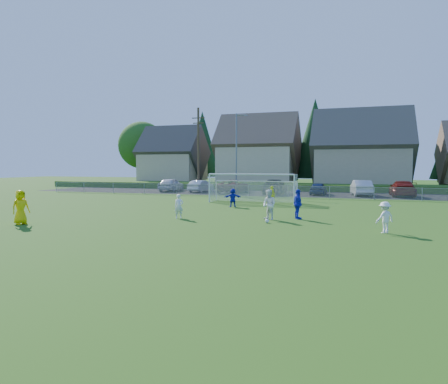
{
  "coord_description": "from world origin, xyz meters",
  "views": [
    {
      "loc": [
        8.36,
        -17.24,
        3.15
      ],
      "look_at": [
        0.0,
        8.0,
        1.4
      ],
      "focal_mm": 32.0,
      "sensor_mm": 36.0,
      "label": 1
    }
  ],
  "objects_px": {
    "referee": "(21,207)",
    "car_c": "(234,186)",
    "car_a": "(171,184)",
    "car_g": "(402,189)",
    "player_blue_a": "(298,204)",
    "goalkeeper": "(272,195)",
    "car_e": "(318,189)",
    "car_f": "(361,188)",
    "soccer_goal": "(253,184)",
    "player_white_a": "(179,206)",
    "player_blue_b": "(233,198)",
    "car_d": "(275,187)",
    "player_white_b": "(269,205)",
    "car_b": "(201,186)",
    "soccer_ball": "(267,221)",
    "player_white_c": "(385,217)"
  },
  "relations": [
    {
      "from": "player_white_a",
      "to": "car_a",
      "type": "distance_m",
      "value": 26.05
    },
    {
      "from": "referee",
      "to": "car_d",
      "type": "relative_size",
      "value": 0.33
    },
    {
      "from": "car_b",
      "to": "soccer_goal",
      "type": "distance_m",
      "value": 14.87
    },
    {
      "from": "player_white_b",
      "to": "goalkeeper",
      "type": "height_order",
      "value": "player_white_b"
    },
    {
      "from": "player_white_a",
      "to": "player_white_c",
      "type": "distance_m",
      "value": 11.51
    },
    {
      "from": "player_white_b",
      "to": "goalkeeper",
      "type": "bearing_deg",
      "value": 135.02
    },
    {
      "from": "player_white_a",
      "to": "player_blue_a",
      "type": "distance_m",
      "value": 7.08
    },
    {
      "from": "player_white_c",
      "to": "car_d",
      "type": "relative_size",
      "value": 0.27
    },
    {
      "from": "car_a",
      "to": "car_f",
      "type": "height_order",
      "value": "car_a"
    },
    {
      "from": "car_e",
      "to": "car_g",
      "type": "distance_m",
      "value": 8.4
    },
    {
      "from": "car_b",
      "to": "soccer_goal",
      "type": "relative_size",
      "value": 0.58
    },
    {
      "from": "soccer_ball",
      "to": "soccer_goal",
      "type": "distance_m",
      "value": 12.49
    },
    {
      "from": "car_e",
      "to": "car_a",
      "type": "bearing_deg",
      "value": -1.4
    },
    {
      "from": "referee",
      "to": "car_a",
      "type": "xyz_separation_m",
      "value": [
        -4.76,
        28.17,
        -0.11
      ]
    },
    {
      "from": "car_d",
      "to": "car_e",
      "type": "bearing_deg",
      "value": -179.32
    },
    {
      "from": "player_blue_a",
      "to": "soccer_goal",
      "type": "distance_m",
      "value": 10.98
    },
    {
      "from": "player_white_b",
      "to": "car_b",
      "type": "distance_m",
      "value": 25.52
    },
    {
      "from": "car_f",
      "to": "player_blue_b",
      "type": "bearing_deg",
      "value": 50.82
    },
    {
      "from": "player_blue_a",
      "to": "car_g",
      "type": "relative_size",
      "value": 0.32
    },
    {
      "from": "car_e",
      "to": "soccer_goal",
      "type": "height_order",
      "value": "soccer_goal"
    },
    {
      "from": "player_white_b",
      "to": "soccer_goal",
      "type": "height_order",
      "value": "soccer_goal"
    },
    {
      "from": "player_white_a",
      "to": "car_d",
      "type": "distance_m",
      "value": 22.38
    },
    {
      "from": "car_f",
      "to": "soccer_goal",
      "type": "relative_size",
      "value": 0.67
    },
    {
      "from": "player_white_c",
      "to": "car_f",
      "type": "distance_m",
      "value": 24.61
    },
    {
      "from": "referee",
      "to": "car_c",
      "type": "height_order",
      "value": "referee"
    },
    {
      "from": "car_g",
      "to": "soccer_goal",
      "type": "distance_m",
      "value": 17.07
    },
    {
      "from": "referee",
      "to": "car_c",
      "type": "distance_m",
      "value": 27.83
    },
    {
      "from": "player_blue_b",
      "to": "car_d",
      "type": "distance_m",
      "value": 14.96
    },
    {
      "from": "car_d",
      "to": "soccer_goal",
      "type": "xyz_separation_m",
      "value": [
        0.26,
        -10.77,
        0.82
      ]
    },
    {
      "from": "car_c",
      "to": "player_blue_a",
      "type": "bearing_deg",
      "value": 121.89
    },
    {
      "from": "player_blue_b",
      "to": "car_a",
      "type": "relative_size",
      "value": 0.3
    },
    {
      "from": "goalkeeper",
      "to": "car_e",
      "type": "height_order",
      "value": "goalkeeper"
    },
    {
      "from": "car_e",
      "to": "car_g",
      "type": "height_order",
      "value": "car_g"
    },
    {
      "from": "player_white_a",
      "to": "car_f",
      "type": "height_order",
      "value": "car_f"
    },
    {
      "from": "soccer_ball",
      "to": "goalkeeper",
      "type": "distance_m",
      "value": 11.14
    },
    {
      "from": "soccer_goal",
      "to": "car_a",
      "type": "bearing_deg",
      "value": 139.12
    },
    {
      "from": "car_e",
      "to": "car_f",
      "type": "height_order",
      "value": "car_f"
    },
    {
      "from": "soccer_ball",
      "to": "player_white_c",
      "type": "relative_size",
      "value": 0.15
    },
    {
      "from": "car_a",
      "to": "car_g",
      "type": "distance_m",
      "value": 26.37
    },
    {
      "from": "player_blue_a",
      "to": "goalkeeper",
      "type": "distance_m",
      "value": 9.42
    },
    {
      "from": "player_white_c",
      "to": "car_c",
      "type": "xyz_separation_m",
      "value": [
        -14.83,
        24.44,
        0.02
      ]
    },
    {
      "from": "goalkeeper",
      "to": "car_f",
      "type": "bearing_deg",
      "value": -103.32
    },
    {
      "from": "car_b",
      "to": "car_c",
      "type": "relative_size",
      "value": 0.79
    },
    {
      "from": "player_blue_b",
      "to": "car_b",
      "type": "height_order",
      "value": "player_blue_b"
    },
    {
      "from": "car_a",
      "to": "player_blue_a",
      "type": "bearing_deg",
      "value": 126.97
    },
    {
      "from": "soccer_ball",
      "to": "soccer_goal",
      "type": "height_order",
      "value": "soccer_goal"
    },
    {
      "from": "goalkeeper",
      "to": "soccer_goal",
      "type": "bearing_deg",
      "value": -8.7
    },
    {
      "from": "car_b",
      "to": "car_g",
      "type": "distance_m",
      "value": 22.32
    },
    {
      "from": "car_e",
      "to": "car_g",
      "type": "xyz_separation_m",
      "value": [
        8.4,
        0.15,
        0.13
      ]
    },
    {
      "from": "player_blue_b",
      "to": "player_white_a",
      "type": "bearing_deg",
      "value": 58.09
    }
  ]
}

